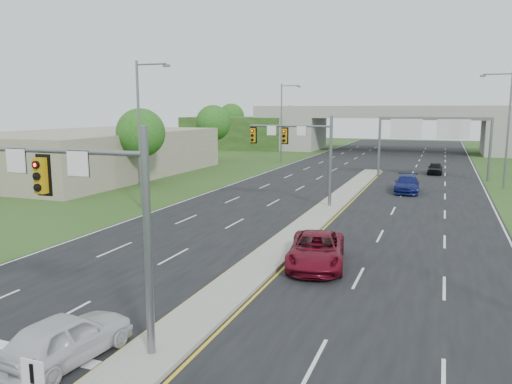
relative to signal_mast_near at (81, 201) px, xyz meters
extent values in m
plane|color=#233E16|center=(2.26, 0.07, -4.73)|extent=(240.00, 240.00, 0.00)
cube|color=black|center=(2.26, 35.07, -4.72)|extent=(24.00, 160.00, 0.02)
cube|color=gray|center=(2.26, 23.07, -4.63)|extent=(2.00, 54.00, 0.16)
cube|color=gold|center=(1.11, 23.07, -4.70)|extent=(0.12, 54.00, 0.01)
cube|color=gold|center=(3.41, 23.07, -4.70)|extent=(0.12, 54.00, 0.01)
cube|color=silver|center=(-9.54, 35.07, -4.70)|extent=(0.12, 160.00, 0.01)
cube|color=silver|center=(14.06, 35.07, -4.70)|extent=(0.12, 160.00, 0.01)
cylinder|color=slate|center=(2.26, 0.07, -1.23)|extent=(0.24, 0.24, 7.00)
cylinder|color=slate|center=(-0.99, 0.07, 1.47)|extent=(6.50, 0.16, 0.16)
cube|color=#BD8A0B|center=(-1.31, -0.18, 0.72)|extent=(0.35, 0.25, 1.10)
cube|color=black|center=(-1.31, -0.04, 0.72)|extent=(0.55, 0.04, 1.30)
sphere|color=#FF0C05|center=(-1.31, -0.31, 1.07)|extent=(0.20, 0.20, 0.20)
cube|color=white|center=(-2.42, -0.03, 1.12)|extent=(0.75, 0.04, 0.75)
cube|color=white|center=(-0.01, -0.03, 1.12)|extent=(0.75, 0.04, 0.75)
cylinder|color=slate|center=(2.26, 25.07, -1.23)|extent=(0.24, 0.24, 7.00)
cylinder|color=slate|center=(-0.99, 25.07, 1.47)|extent=(6.50, 0.16, 0.16)
cube|color=#BD8A0B|center=(-1.31, 24.82, 0.72)|extent=(0.35, 0.25, 1.10)
cube|color=#BD8A0B|center=(-3.91, 24.82, 0.72)|extent=(0.35, 0.25, 1.10)
cube|color=black|center=(-1.31, 24.96, 0.72)|extent=(0.55, 0.04, 1.30)
cube|color=black|center=(-3.91, 24.96, 0.72)|extent=(0.55, 0.04, 1.30)
sphere|color=#FF0C05|center=(-1.31, 24.69, 1.07)|extent=(0.20, 0.20, 0.20)
sphere|color=#FF0C05|center=(-3.91, 24.69, 1.07)|extent=(0.20, 0.20, 0.20)
cube|color=white|center=(-2.42, 24.97, 1.12)|extent=(0.75, 0.04, 0.75)
cube|color=white|center=(-0.01, 24.97, 1.12)|extent=(0.75, 0.04, 0.75)
cube|color=white|center=(2.26, -4.48, -2.83)|extent=(0.60, 0.04, 0.60)
cube|color=black|center=(2.26, -4.51, -2.83)|extent=(0.10, 0.02, 0.45)
cylinder|color=slate|center=(3.46, 45.07, -1.43)|extent=(0.28, 0.28, 6.60)
cylinder|color=slate|center=(14.76, 45.07, -1.43)|extent=(0.28, 0.28, 6.60)
cube|color=slate|center=(9.11, 45.07, 1.77)|extent=(11.50, 0.35, 0.35)
cube|color=#0C541B|center=(6.26, 44.87, 0.67)|extent=(3.20, 0.08, 2.00)
cube|color=#0C541B|center=(11.06, 44.87, 0.67)|extent=(3.20, 0.08, 2.00)
cube|color=silver|center=(6.26, 44.82, 0.67)|extent=(3.30, 0.03, 2.10)
cube|color=silver|center=(11.06, 44.82, 0.67)|extent=(3.30, 0.03, 2.10)
cube|color=gray|center=(-14.74, 80.07, -1.73)|extent=(6.00, 12.00, 6.00)
cube|color=gray|center=(19.26, 80.07, -1.73)|extent=(6.00, 12.00, 6.00)
cube|color=#233E16|center=(-27.74, 80.07, -1.73)|extent=(20.00, 14.00, 6.00)
cube|color=gray|center=(2.26, 80.07, 1.87)|extent=(50.00, 12.00, 1.20)
cube|color=gray|center=(2.26, 74.27, 2.92)|extent=(50.00, 0.40, 0.90)
cube|color=gray|center=(2.26, 85.87, 2.92)|extent=(50.00, 0.40, 0.90)
cylinder|color=slate|center=(-11.24, 20.07, 0.77)|extent=(0.20, 0.20, 11.00)
cylinder|color=slate|center=(-9.99, 20.07, 5.97)|extent=(2.50, 0.12, 0.12)
cube|color=slate|center=(-8.74, 20.07, 5.82)|extent=(0.50, 0.25, 0.18)
cylinder|color=slate|center=(-11.24, 55.07, 0.77)|extent=(0.20, 0.20, 11.00)
cylinder|color=slate|center=(-9.99, 55.07, 5.97)|extent=(2.50, 0.12, 0.12)
cube|color=slate|center=(-8.74, 55.07, 5.82)|extent=(0.50, 0.25, 0.18)
cylinder|color=slate|center=(15.76, 40.07, 0.77)|extent=(0.20, 0.20, 11.00)
cylinder|color=slate|center=(14.51, 40.07, 5.97)|extent=(2.50, 0.12, 0.12)
cube|color=slate|center=(13.26, 40.07, 5.82)|extent=(0.50, 0.25, 0.18)
cylinder|color=#382316|center=(-17.74, 30.07, -2.73)|extent=(0.44, 0.44, 4.00)
sphere|color=#264C14|center=(-17.74, 30.07, 0.47)|extent=(4.80, 4.80, 4.80)
cylinder|color=#382316|center=(-21.74, 55.07, -2.60)|extent=(0.44, 0.44, 4.25)
sphere|color=#264C14|center=(-21.74, 55.07, 0.80)|extent=(5.20, 5.20, 5.20)
cylinder|color=#382316|center=(-35.74, 94.07, -2.48)|extent=(0.44, 0.44, 4.50)
sphere|color=#264C14|center=(-35.74, 94.07, 1.12)|extent=(6.00, 6.00, 6.00)
cylinder|color=#382316|center=(-21.74, 94.07, -2.60)|extent=(0.44, 0.44, 4.25)
sphere|color=#264C14|center=(-21.74, 94.07, 0.80)|extent=(5.60, 5.60, 5.60)
cube|color=gray|center=(-27.74, 35.07, -2.23)|extent=(18.00, 30.00, 5.00)
imported|color=silver|center=(0.03, -1.04, -3.95)|extent=(2.30, 4.59, 1.50)
imported|color=maroon|center=(4.76, 10.67, -3.93)|extent=(3.51, 5.95, 1.55)
imported|color=#0E1555|center=(7.28, 34.74, -3.95)|extent=(2.29, 5.27, 1.51)
imported|color=black|center=(9.42, 49.50, -4.03)|extent=(1.66, 4.01, 1.36)
camera|label=1|loc=(10.19, -12.02, 2.72)|focal=35.00mm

